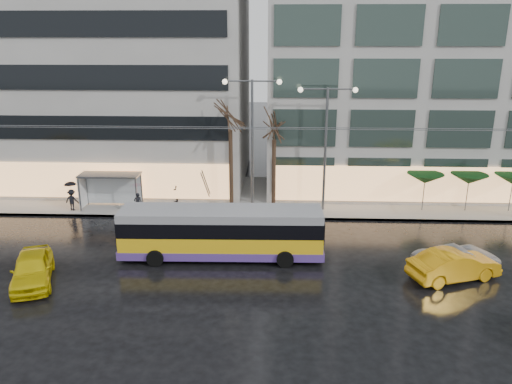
# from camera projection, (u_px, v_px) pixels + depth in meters

# --- Properties ---
(ground) EXTENTS (140.00, 140.00, 0.00)m
(ground) POSITION_uv_depth(u_px,v_px,m) (203.00, 281.00, 25.36)
(ground) COLOR black
(ground) RESTS_ON ground
(sidewalk) EXTENTS (80.00, 10.00, 0.15)m
(sidewalk) POSITION_uv_depth(u_px,v_px,m) (254.00, 195.00, 38.59)
(sidewalk) COLOR gray
(sidewalk) RESTS_ON ground
(kerb) EXTENTS (80.00, 0.10, 0.15)m
(kerb) POSITION_uv_depth(u_px,v_px,m) (251.00, 218.00, 33.88)
(kerb) COLOR slate
(kerb) RESTS_ON ground
(building_left) EXTENTS (34.00, 14.00, 22.00)m
(building_left) POSITION_uv_depth(u_px,v_px,m) (37.00, 45.00, 40.70)
(building_left) COLOR #A19E9A
(building_left) RESTS_ON sidewalk
(building_right) EXTENTS (32.00, 14.00, 25.00)m
(building_right) POSITION_uv_depth(u_px,v_px,m) (474.00, 25.00, 38.88)
(building_right) COLOR #A19E9A
(building_right) RESTS_ON sidewalk
(trolleybus) EXTENTS (11.23, 4.44, 5.18)m
(trolleybus) POSITION_uv_depth(u_px,v_px,m) (221.00, 234.00, 27.66)
(trolleybus) COLOR yellow
(trolleybus) RESTS_ON ground
(catenary) EXTENTS (42.24, 5.12, 7.00)m
(catenary) POSITION_uv_depth(u_px,v_px,m) (234.00, 162.00, 31.59)
(catenary) COLOR #595B60
(catenary) RESTS_ON ground
(bus_shelter) EXTENTS (4.20, 1.60, 2.51)m
(bus_shelter) POSITION_uv_depth(u_px,v_px,m) (106.00, 183.00, 35.27)
(bus_shelter) COLOR #595B60
(bus_shelter) RESTS_ON sidewalk
(street_lamp_near) EXTENTS (3.96, 0.36, 9.03)m
(street_lamp_near) POSITION_uv_depth(u_px,v_px,m) (252.00, 127.00, 33.75)
(street_lamp_near) COLOR #595B60
(street_lamp_near) RESTS_ON sidewalk
(street_lamp_far) EXTENTS (3.96, 0.36, 8.53)m
(street_lamp_far) POSITION_uv_depth(u_px,v_px,m) (326.00, 132.00, 33.64)
(street_lamp_far) COLOR #595B60
(street_lamp_far) RESTS_ON sidewalk
(tree_a) EXTENTS (3.20, 3.20, 8.40)m
(tree_a) POSITION_uv_depth(u_px,v_px,m) (230.00, 110.00, 33.67)
(tree_a) COLOR black
(tree_a) RESTS_ON sidewalk
(tree_b) EXTENTS (3.20, 3.20, 7.70)m
(tree_b) POSITION_uv_depth(u_px,v_px,m) (274.00, 120.00, 33.95)
(tree_b) COLOR black
(tree_b) RESTS_ON sidewalk
(parasol_a) EXTENTS (2.50, 2.50, 2.65)m
(parasol_a) POSITION_uv_depth(u_px,v_px,m) (425.00, 179.00, 34.54)
(parasol_a) COLOR #595B60
(parasol_a) RESTS_ON sidewalk
(parasol_b) EXTENTS (2.50, 2.50, 2.65)m
(parasol_b) POSITION_uv_depth(u_px,v_px,m) (469.00, 179.00, 34.43)
(parasol_b) COLOR #595B60
(parasol_b) RESTS_ON sidewalk
(taxi_a) EXTENTS (3.32, 4.94, 1.56)m
(taxi_a) POSITION_uv_depth(u_px,v_px,m) (32.00, 269.00, 24.99)
(taxi_a) COLOR #D8BF0B
(taxi_a) RESTS_ON ground
(taxi_b) EXTENTS (4.99, 3.12, 1.55)m
(taxi_b) POSITION_uv_depth(u_px,v_px,m) (454.00, 265.00, 25.38)
(taxi_b) COLOR orange
(taxi_b) RESTS_ON ground
(sedan_silver) EXTENTS (5.13, 3.54, 1.30)m
(sedan_silver) POSITION_uv_depth(u_px,v_px,m) (457.00, 258.00, 26.51)
(sedan_silver) COLOR #BCBCC1
(sedan_silver) RESTS_ON ground
(pedestrian_a) EXTENTS (1.27, 1.28, 2.19)m
(pedestrian_a) POSITION_uv_depth(u_px,v_px,m) (137.00, 193.00, 34.04)
(pedestrian_a) COLOR black
(pedestrian_a) RESTS_ON sidewalk
(pedestrian_b) EXTENTS (1.11, 1.07, 1.80)m
(pedestrian_b) POSITION_uv_depth(u_px,v_px,m) (176.00, 190.00, 36.76)
(pedestrian_b) COLOR black
(pedestrian_b) RESTS_ON sidewalk
(pedestrian_c) EXTENTS (1.04, 0.92, 2.11)m
(pedestrian_c) POSITION_uv_depth(u_px,v_px,m) (71.00, 195.00, 34.84)
(pedestrian_c) COLOR black
(pedestrian_c) RESTS_ON sidewalk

